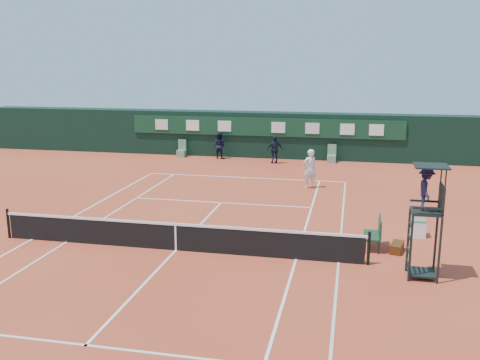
% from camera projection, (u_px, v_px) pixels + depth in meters
% --- Properties ---
extents(ground, '(90.00, 90.00, 0.00)m').
position_uv_depth(ground, '(176.00, 250.00, 18.29)').
color(ground, '#C64D2E').
rests_on(ground, ground).
extents(court_lines, '(11.05, 23.85, 0.01)m').
position_uv_depth(court_lines, '(176.00, 250.00, 18.29)').
color(court_lines, white).
rests_on(court_lines, ground).
extents(tennis_net, '(12.90, 0.10, 1.10)m').
position_uv_depth(tennis_net, '(176.00, 236.00, 18.18)').
color(tennis_net, black).
rests_on(tennis_net, ground).
extents(back_wall, '(40.00, 1.65, 3.00)m').
position_uv_depth(back_wall, '(265.00, 134.00, 35.85)').
color(back_wall, black).
rests_on(back_wall, ground).
extents(linesman_chair_left, '(0.55, 0.50, 1.15)m').
position_uv_depth(linesman_chair_left, '(182.00, 152.00, 36.02)').
color(linesman_chair_left, '#5E9063').
rests_on(linesman_chair_left, ground).
extents(linesman_chair_right, '(0.55, 0.50, 1.15)m').
position_uv_depth(linesman_chair_right, '(332.00, 158.00, 34.00)').
color(linesman_chair_right, '#5F916E').
rests_on(linesman_chair_right, ground).
extents(umpire_chair, '(0.96, 0.95, 3.42)m').
position_uv_depth(umpire_chair, '(427.00, 198.00, 15.50)').
color(umpire_chair, black).
rests_on(umpire_chair, ground).
extents(player_bench, '(0.56, 1.20, 1.10)m').
position_uv_depth(player_bench, '(375.00, 232.00, 18.35)').
color(player_bench, '#183C23').
rests_on(player_bench, ground).
extents(tennis_bag, '(0.55, 0.88, 0.31)m').
position_uv_depth(tennis_bag, '(397.00, 247.00, 18.12)').
color(tennis_bag, black).
rests_on(tennis_bag, ground).
extents(cooler, '(0.57, 0.57, 0.65)m').
position_uv_depth(cooler, '(418.00, 227.00, 19.72)').
color(cooler, white).
rests_on(cooler, ground).
extents(tennis_ball, '(0.06, 0.06, 0.06)m').
position_uv_depth(tennis_ball, '(201.00, 196.00, 25.56)').
color(tennis_ball, yellow).
rests_on(tennis_ball, ground).
extents(player, '(0.87, 0.80, 2.00)m').
position_uv_depth(player, '(310.00, 169.00, 27.06)').
color(player, white).
rests_on(player, ground).
extents(ball_kid_left, '(0.98, 0.85, 1.72)m').
position_uv_depth(ball_kid_left, '(219.00, 146.00, 35.26)').
color(ball_kid_left, black).
rests_on(ball_kid_left, ground).
extents(ball_kid_right, '(1.10, 0.82, 1.74)m').
position_uv_depth(ball_kid_right, '(275.00, 150.00, 33.59)').
color(ball_kid_right, black).
rests_on(ball_kid_right, ground).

